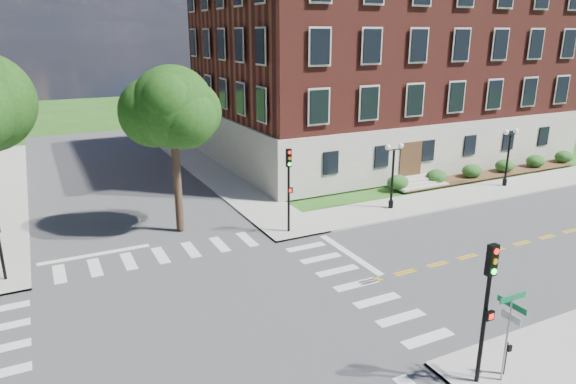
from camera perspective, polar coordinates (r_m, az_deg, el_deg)
name	(u,v)px	position (r m, az deg, el deg)	size (l,w,h in m)	color
ground	(203,323)	(21.14, -9.39, -14.18)	(160.00, 160.00, 0.00)	#265417
road_ew	(203,323)	(21.14, -9.39, -14.17)	(90.00, 12.00, 0.01)	#3D3D3F
road_ns	(203,323)	(21.14, -9.39, -14.17)	(12.00, 90.00, 0.01)	#3D3D3F
sidewalk_ne	(333,179)	(40.08, 5.06, 1.40)	(34.00, 34.00, 0.12)	#9E9B93
crosswalk_east	(356,285)	(23.88, 7.57, -10.20)	(2.20, 10.20, 0.02)	silver
stop_bar_east	(349,254)	(26.93, 6.85, -6.87)	(0.40, 5.50, 0.00)	silver
main_building	(379,63)	(48.96, 10.05, 13.93)	(30.60, 22.40, 16.50)	#ACA998
shrub_row	(488,176)	(44.00, 21.30, 1.63)	(18.00, 2.00, 1.30)	#234A18
tree_d	(172,108)	(28.58, -12.71, 9.11)	(4.47, 4.47, 9.27)	#322319
traffic_signal_se	(488,297)	(17.22, 21.30, -10.81)	(0.33, 0.36, 4.80)	black
traffic_signal_ne	(289,180)	(28.40, 0.09, 1.39)	(0.37, 0.44, 4.80)	black
twin_lamp_west	(393,172)	(33.23, 11.56, 2.20)	(1.36, 0.36, 4.23)	black
twin_lamp_east	(508,154)	(40.80, 23.28, 3.91)	(1.36, 0.36, 4.23)	black
street_sign_pole	(510,321)	(17.99, 23.40, -12.99)	(1.10, 1.10, 3.10)	gray
push_button_post	(506,356)	(19.05, 23.04, -16.47)	(0.14, 0.21, 1.20)	black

